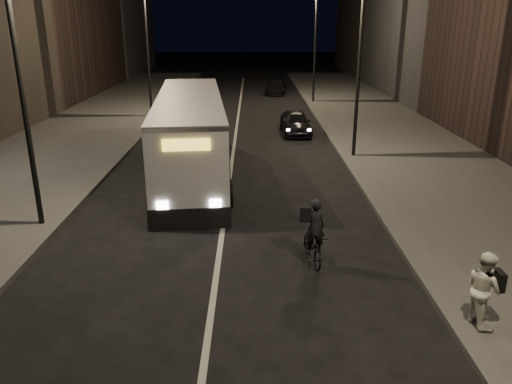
{
  "coord_description": "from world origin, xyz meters",
  "views": [
    {
      "loc": [
        0.91,
        -10.29,
        6.14
      ],
      "look_at": [
        1.02,
        3.0,
        1.5
      ],
      "focal_mm": 35.0,
      "sensor_mm": 36.0,
      "label": 1
    }
  ],
  "objects_px": {
    "city_bus": "(190,132)",
    "pedestrian_woman": "(484,289)",
    "streetlight_left_near": "(25,48)",
    "cyclist_on_bicycle": "(313,241)",
    "car_near": "(295,122)",
    "car_far": "(276,87)",
    "streetlight_right_far": "(312,30)",
    "car_mid": "(197,104)",
    "streetlight_right_mid": "(355,38)",
    "streetlight_left_far": "(150,32)"
  },
  "relations": [
    {
      "from": "streetlight_right_far",
      "to": "cyclist_on_bicycle",
      "type": "bearing_deg",
      "value": -96.1
    },
    {
      "from": "city_bus",
      "to": "streetlight_left_near",
      "type": "bearing_deg",
      "value": -128.97
    },
    {
      "from": "cyclist_on_bicycle",
      "to": "car_mid",
      "type": "bearing_deg",
      "value": 94.98
    },
    {
      "from": "streetlight_right_far",
      "to": "car_mid",
      "type": "xyz_separation_m",
      "value": [
        -8.19,
        -4.2,
        -4.72
      ]
    },
    {
      "from": "streetlight_right_mid",
      "to": "cyclist_on_bicycle",
      "type": "xyz_separation_m",
      "value": [
        -2.82,
        -10.37,
        -4.75
      ]
    },
    {
      "from": "car_far",
      "to": "car_mid",
      "type": "bearing_deg",
      "value": -114.58
    },
    {
      "from": "streetlight_left_near",
      "to": "city_bus",
      "type": "relative_size",
      "value": 0.67
    },
    {
      "from": "streetlight_right_mid",
      "to": "city_bus",
      "type": "relative_size",
      "value": 0.67
    },
    {
      "from": "city_bus",
      "to": "cyclist_on_bicycle",
      "type": "relative_size",
      "value": 6.6
    },
    {
      "from": "car_near",
      "to": "car_mid",
      "type": "bearing_deg",
      "value": 130.58
    },
    {
      "from": "streetlight_right_mid",
      "to": "car_far",
      "type": "xyz_separation_m",
      "value": [
        -2.31,
        21.11,
        -4.77
      ]
    },
    {
      "from": "streetlight_right_far",
      "to": "car_far",
      "type": "bearing_deg",
      "value": 114.34
    },
    {
      "from": "car_mid",
      "to": "car_near",
      "type": "bearing_deg",
      "value": 135.47
    },
    {
      "from": "streetlight_right_far",
      "to": "pedestrian_woman",
      "type": "relative_size",
      "value": 5.02
    },
    {
      "from": "streetlight_left_near",
      "to": "streetlight_left_far",
      "type": "relative_size",
      "value": 1.0
    },
    {
      "from": "streetlight_left_near",
      "to": "streetlight_left_far",
      "type": "distance_m",
      "value": 18.0
    },
    {
      "from": "cyclist_on_bicycle",
      "to": "city_bus",
      "type": "bearing_deg",
      "value": 108.33
    },
    {
      "from": "streetlight_right_far",
      "to": "cyclist_on_bicycle",
      "type": "xyz_separation_m",
      "value": [
        -2.82,
        -26.37,
        -4.75
      ]
    },
    {
      "from": "streetlight_left_far",
      "to": "car_far",
      "type": "xyz_separation_m",
      "value": [
        8.35,
        11.11,
        -4.77
      ]
    },
    {
      "from": "city_bus",
      "to": "car_mid",
      "type": "relative_size",
      "value": 3.1
    },
    {
      "from": "streetlight_right_far",
      "to": "car_near",
      "type": "distance_m",
      "value": 11.91
    },
    {
      "from": "streetlight_right_mid",
      "to": "cyclist_on_bicycle",
      "type": "bearing_deg",
      "value": -105.2
    },
    {
      "from": "streetlight_right_mid",
      "to": "car_near",
      "type": "distance_m",
      "value": 7.33
    },
    {
      "from": "streetlight_left_far",
      "to": "city_bus",
      "type": "height_order",
      "value": "streetlight_left_far"
    },
    {
      "from": "streetlight_right_far",
      "to": "car_mid",
      "type": "bearing_deg",
      "value": -152.83
    },
    {
      "from": "streetlight_left_near",
      "to": "cyclist_on_bicycle",
      "type": "height_order",
      "value": "streetlight_left_near"
    },
    {
      "from": "streetlight_right_far",
      "to": "city_bus",
      "type": "xyz_separation_m",
      "value": [
        -6.93,
        -18.28,
        -3.61
      ]
    },
    {
      "from": "streetlight_left_far",
      "to": "city_bus",
      "type": "xyz_separation_m",
      "value": [
        3.73,
        -12.28,
        -3.61
      ]
    },
    {
      "from": "city_bus",
      "to": "pedestrian_woman",
      "type": "bearing_deg",
      "value": -63.03
    },
    {
      "from": "car_far",
      "to": "cyclist_on_bicycle",
      "type": "bearing_deg",
      "value": -83.24
    },
    {
      "from": "cyclist_on_bicycle",
      "to": "car_mid",
      "type": "relative_size",
      "value": 0.47
    },
    {
      "from": "streetlight_right_mid",
      "to": "streetlight_left_far",
      "type": "distance_m",
      "value": 14.62
    },
    {
      "from": "city_bus",
      "to": "pedestrian_woman",
      "type": "relative_size",
      "value": 7.49
    },
    {
      "from": "streetlight_left_far",
      "to": "pedestrian_woman",
      "type": "relative_size",
      "value": 5.02
    },
    {
      "from": "pedestrian_woman",
      "to": "car_far",
      "type": "relative_size",
      "value": 0.4
    },
    {
      "from": "cyclist_on_bicycle",
      "to": "car_near",
      "type": "relative_size",
      "value": 0.49
    },
    {
      "from": "city_bus",
      "to": "cyclist_on_bicycle",
      "type": "height_order",
      "value": "city_bus"
    },
    {
      "from": "streetlight_right_far",
      "to": "streetlight_left_near",
      "type": "height_order",
      "value": "same"
    },
    {
      "from": "streetlight_right_mid",
      "to": "streetlight_right_far",
      "type": "bearing_deg",
      "value": 90.0
    },
    {
      "from": "streetlight_right_far",
      "to": "car_far",
      "type": "relative_size",
      "value": 1.99
    },
    {
      "from": "car_far",
      "to": "streetlight_right_far",
      "type": "bearing_deg",
      "value": -57.98
    },
    {
      "from": "streetlight_left_near",
      "to": "car_mid",
      "type": "relative_size",
      "value": 2.08
    },
    {
      "from": "car_near",
      "to": "streetlight_left_far",
      "type": "bearing_deg",
      "value": 148.45
    },
    {
      "from": "streetlight_right_far",
      "to": "streetlight_left_near",
      "type": "xyz_separation_m",
      "value": [
        -10.66,
        -24.0,
        0.0
      ]
    },
    {
      "from": "streetlight_right_mid",
      "to": "streetlight_left_far",
      "type": "relative_size",
      "value": 1.0
    },
    {
      "from": "streetlight_right_mid",
      "to": "streetlight_right_far",
      "type": "relative_size",
      "value": 1.0
    },
    {
      "from": "streetlight_left_near",
      "to": "car_near",
      "type": "relative_size",
      "value": 2.15
    },
    {
      "from": "car_near",
      "to": "car_far",
      "type": "height_order",
      "value": "car_near"
    },
    {
      "from": "streetlight_left_far",
      "to": "car_far",
      "type": "bearing_deg",
      "value": 53.05
    },
    {
      "from": "streetlight_right_mid",
      "to": "streetlight_left_near",
      "type": "distance_m",
      "value": 13.33
    }
  ]
}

